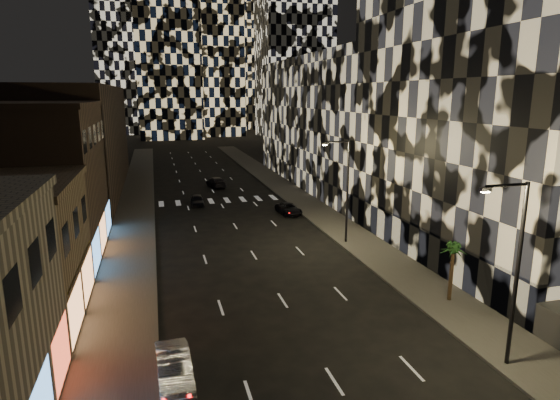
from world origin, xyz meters
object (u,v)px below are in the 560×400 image
car_silver_parked (174,368)px  streetlight_near (514,263)px  car_dark_oncoming (216,182)px  streetlight_far (345,184)px  car_dark_midlane (197,200)px  car_dark_rightlane (289,209)px  palm_tree (453,253)px

car_silver_parked → streetlight_near: bearing=-13.1°
car_dark_oncoming → streetlight_far: bearing=96.9°
car_dark_midlane → car_dark_rightlane: 11.58m
car_dark_oncoming → palm_tree: (9.40, -41.88, 2.60)m
car_dark_midlane → car_dark_rightlane: (9.40, -6.76, -0.04)m
car_silver_parked → car_dark_oncoming: (7.96, 46.07, -0.01)m
car_silver_parked → palm_tree: 18.05m
streetlight_far → palm_tree: size_ratio=2.35×
car_dark_midlane → car_silver_parked: bearing=-95.0°
streetlight_near → car_silver_parked: bearing=169.6°
car_silver_parked → palm_tree: size_ratio=1.13×
streetlight_near → car_dark_oncoming: size_ratio=1.85×
car_dark_oncoming → palm_tree: 43.00m
palm_tree → car_silver_parked: bearing=-166.4°
streetlight_near → car_dark_midlane: (-11.19, 38.08, -4.72)m
car_dark_oncoming → streetlight_near: bearing=91.0°
streetlight_far → car_dark_oncoming: 30.25m
car_dark_rightlane → palm_tree: palm_tree is taller
car_silver_parked → streetlight_far: bearing=45.3°
car_silver_parked → car_dark_oncoming: bearing=77.6°
streetlight_far → car_dark_midlane: size_ratio=2.44×
streetlight_far → car_dark_midlane: streetlight_far is taller
streetlight_far → car_dark_midlane: bearing=121.7°
streetlight_far → car_dark_rightlane: 12.41m
car_dark_rightlane → streetlight_near: bearing=-92.2°
streetlight_far → car_silver_parked: size_ratio=2.08×
streetlight_far → palm_tree: streetlight_far is taller
car_dark_oncoming → palm_tree: bearing=95.0°
car_dark_oncoming → car_dark_midlane: bearing=63.6°
car_dark_midlane → car_dark_oncoming: 11.44m
streetlight_near → palm_tree: size_ratio=2.35×
streetlight_far → car_dark_oncoming: (-7.52, 28.93, -4.65)m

